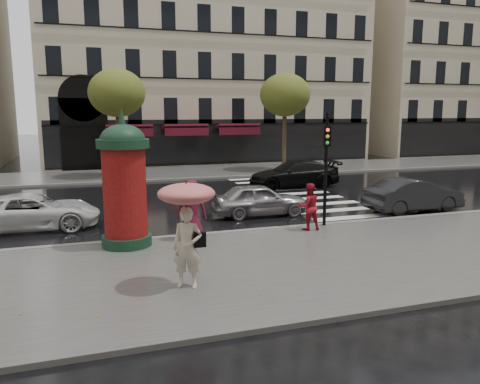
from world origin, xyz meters
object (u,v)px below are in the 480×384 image
object	(u,v)px
woman_umbrella	(187,217)
car_darkgrey	(414,195)
woman_red	(309,207)
morris_column	(124,181)
traffic_light	(326,158)
man_burgundy	(192,210)
car_silver	(259,199)
car_white	(33,212)
car_black	(294,174)

from	to	relation	value
woman_umbrella	car_darkgrey	world-z (taller)	woman_umbrella
woman_red	morris_column	size ratio (longest dim) A/B	0.39
woman_umbrella	traffic_light	world-z (taller)	traffic_light
man_burgundy	car_silver	bearing A→B (deg)	-120.99
man_burgundy	car_white	size ratio (longest dim) A/B	0.42
woman_umbrella	car_silver	distance (m)	8.31
man_burgundy	woman_umbrella	bearing A→B (deg)	93.25
morris_column	car_black	size ratio (longest dim) A/B	0.82
man_burgundy	car_darkgrey	bearing A→B (deg)	-152.66
woman_red	man_burgundy	xyz separation A→B (m)	(-4.05, 0.00, 0.15)
car_silver	car_white	world-z (taller)	car_silver
woman_red	car_black	distance (m)	9.85
car_black	morris_column	bearing A→B (deg)	-44.22
car_darkgrey	car_white	bearing A→B (deg)	80.31
woman_red	morris_column	distance (m)	6.15
woman_red	traffic_light	size ratio (longest dim) A/B	0.41
man_burgundy	woman_red	bearing A→B (deg)	-163.13
car_silver	woman_umbrella	bearing A→B (deg)	150.23
car_white	car_black	world-z (taller)	car_black
man_burgundy	car_darkgrey	size ratio (longest dim) A/B	0.46
woman_red	car_darkgrey	bearing A→B (deg)	-158.40
man_burgundy	car_white	bearing A→B (deg)	-18.50
man_burgundy	car_white	distance (m)	6.05
man_burgundy	car_silver	xyz separation A→B (m)	(3.40, 3.08, -0.43)
woman_umbrella	morris_column	size ratio (longest dim) A/B	0.61
car_silver	car_white	bearing A→B (deg)	89.27
car_silver	car_darkgrey	xyz separation A→B (m)	(6.34, -1.28, 0.04)
traffic_light	car_white	size ratio (longest dim) A/B	0.87
car_darkgrey	car_black	xyz separation A→B (m)	(-2.05, 7.35, 0.03)
woman_umbrella	man_burgundy	size ratio (longest dim) A/B	1.30
morris_column	car_white	size ratio (longest dim) A/B	0.90
traffic_light	car_black	xyz separation A→B (m)	(2.86, 8.82, -1.79)
car_darkgrey	car_white	world-z (taller)	car_darkgrey
car_white	traffic_light	bearing A→B (deg)	-106.65
man_burgundy	car_black	distance (m)	11.96
man_burgundy	car_white	world-z (taller)	man_burgundy
car_white	man_burgundy	bearing A→B (deg)	-124.05
woman_red	traffic_light	bearing A→B (deg)	-153.26
woman_umbrella	man_burgundy	world-z (taller)	woman_umbrella
man_burgundy	traffic_light	world-z (taller)	traffic_light
car_black	woman_umbrella	bearing A→B (deg)	-31.06
woman_umbrella	car_black	distance (m)	15.70
car_darkgrey	woman_umbrella	bearing A→B (deg)	115.02
woman_red	car_silver	distance (m)	3.16
traffic_light	car_silver	xyz separation A→B (m)	(-1.43, 2.75, -1.86)
morris_column	traffic_light	size ratio (longest dim) A/B	1.04
traffic_light	car_black	size ratio (longest dim) A/B	0.79
car_darkgrey	car_black	bearing A→B (deg)	12.46
woman_umbrella	man_burgundy	bearing A→B (deg)	76.39
morris_column	traffic_light	bearing A→B (deg)	2.76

